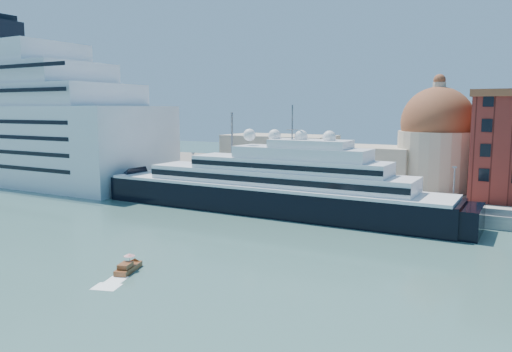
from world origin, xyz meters
The scene contains 9 objects.
ground centered at (0.00, 0.00, 0.00)m, with size 400.00×400.00×0.00m, color #3B665E.
quay centered at (0.00, 34.00, 1.25)m, with size 180.00×10.00×2.50m, color gray.
land centered at (0.00, 75.00, 1.00)m, with size 260.00×72.00×2.00m, color slate.
quay_fence centered at (0.00, 29.50, 3.10)m, with size 180.00×0.10×1.20m, color slate.
superyacht centered at (-7.79, 23.00, 4.46)m, with size 86.43×11.98×25.83m.
service_barge centered at (-53.09, 19.45, 0.81)m, with size 12.86×5.43×2.81m.
water_taxi centered at (-2.89, -19.97, 0.58)m, with size 3.23×5.40×2.43m.
church centered at (6.39, 57.72, 10.91)m, with size 66.00×18.00×25.50m.
lamp_posts centered at (-12.67, 32.27, 9.84)m, with size 120.80×2.40×18.00m.
Camera 1 is at (43.13, -66.87, 21.33)m, focal length 35.00 mm.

